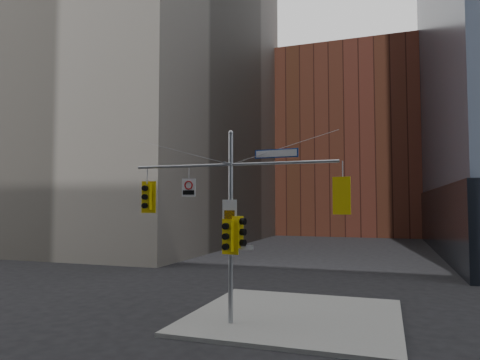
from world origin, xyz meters
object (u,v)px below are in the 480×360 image
Objects in this scene: signal_assembly at (231,207)px; street_sign_blade at (276,153)px; traffic_light_west_arm at (147,197)px; traffic_light_east_arm at (343,196)px; regulatory_sign_arm at (189,187)px; traffic_light_pole_side at (239,232)px; traffic_light_pole_front at (228,236)px.

street_sign_blade is at bearing 0.10° from signal_assembly.
street_sign_blade is at bearing -6.85° from traffic_light_west_arm.
traffic_light_east_arm is at bearing 0.01° from signal_assembly.
regulatory_sign_arm reaches higher than traffic_light_east_arm.
traffic_light_east_arm is 1.83× the size of regulatory_sign_arm.
signal_assembly is at bearing -1.96° from regulatory_sign_arm.
traffic_light_west_arm is at bearing 100.89° from traffic_light_pole_side.
traffic_light_pole_side is 0.44m from traffic_light_pole_front.
traffic_light_pole_front is (-0.33, -0.26, -0.14)m from traffic_light_pole_side.
traffic_light_east_arm is at bearing 8.14° from traffic_light_pole_front.
traffic_light_pole_side is 0.71× the size of street_sign_blade.
signal_assembly is at bearing 9.65° from traffic_light_east_arm.
traffic_light_pole_front is at bearing -11.19° from traffic_light_west_arm.
traffic_light_pole_side is 2.66m from regulatory_sign_arm.
street_sign_blade reaches higher than traffic_light_west_arm.
street_sign_blade is (5.35, -0.01, 1.55)m from traffic_light_west_arm.
traffic_light_pole_front is (3.59, -0.28, -1.46)m from traffic_light_west_arm.
street_sign_blade is (1.43, 0.01, 2.87)m from traffic_light_pole_side.
traffic_light_west_arm is 0.94× the size of traffic_light_pole_front.
regulatory_sign_arm is (-5.84, -0.02, 0.37)m from traffic_light_east_arm.
traffic_light_pole_side is (0.33, -0.00, -0.93)m from signal_assembly.
street_sign_blade is (-2.35, 0.00, 1.55)m from traffic_light_east_arm.
signal_assembly is 6.22× the size of traffic_light_west_arm.
traffic_light_pole_side is (-3.78, -0.00, -1.32)m from traffic_light_east_arm.
traffic_light_west_arm is 3.89m from traffic_light_pole_front.
signal_assembly reaches higher than traffic_light_west_arm.
traffic_light_pole_side is at bearing -2.13° from regulatory_sign_arm.
signal_assembly is 1.89m from regulatory_sign_arm.
street_sign_blade is at bearing -2.25° from regulatory_sign_arm.
traffic_light_west_arm is 4.14m from traffic_light_pole_side.
traffic_light_pole_front is (0.00, -0.27, -1.08)m from signal_assembly.
regulatory_sign_arm is at bearing -179.33° from signal_assembly.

